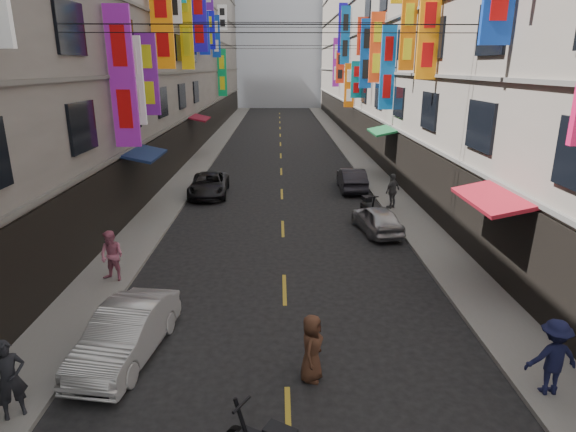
{
  "coord_description": "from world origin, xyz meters",
  "views": [
    {
      "loc": [
        -0.16,
        4.06,
        6.8
      ],
      "look_at": [
        0.0,
        12.34,
        4.22
      ],
      "focal_mm": 30.0,
      "sensor_mm": 36.0,
      "label": 1
    }
  ],
  "objects_px": {
    "pedestrian_rnear": "(553,357)",
    "pedestrian_crossing": "(312,348)",
    "scooter_far_right": "(368,206)",
    "pedestrian_rfar": "(393,191)",
    "pedestrian_lnear": "(10,379)",
    "car_left_mid": "(126,333)",
    "car_right_far": "(352,179)",
    "car_right_mid": "(377,219)",
    "pedestrian_lfar": "(112,256)",
    "car_left_far": "(209,185)"
  },
  "relations": [
    {
      "from": "scooter_far_right",
      "to": "pedestrian_lfar",
      "type": "height_order",
      "value": "pedestrian_lfar"
    },
    {
      "from": "scooter_far_right",
      "to": "pedestrian_lnear",
      "type": "relative_size",
      "value": 1.07
    },
    {
      "from": "pedestrian_rnear",
      "to": "pedestrian_crossing",
      "type": "relative_size",
      "value": 1.07
    },
    {
      "from": "car_left_mid",
      "to": "pedestrian_lnear",
      "type": "distance_m",
      "value": 2.71
    },
    {
      "from": "car_right_far",
      "to": "pedestrian_rnear",
      "type": "xyz_separation_m",
      "value": [
        1.57,
        -18.11,
        0.33
      ]
    },
    {
      "from": "scooter_far_right",
      "to": "car_right_far",
      "type": "xyz_separation_m",
      "value": [
        -0.08,
        4.86,
        0.2
      ]
    },
    {
      "from": "car_right_mid",
      "to": "pedestrian_lnear",
      "type": "height_order",
      "value": "pedestrian_lnear"
    },
    {
      "from": "car_right_mid",
      "to": "pedestrian_crossing",
      "type": "xyz_separation_m",
      "value": [
        -3.44,
        -10.05,
        0.2
      ]
    },
    {
      "from": "pedestrian_rnear",
      "to": "pedestrian_crossing",
      "type": "distance_m",
      "value": 5.07
    },
    {
      "from": "car_left_far",
      "to": "car_right_far",
      "type": "bearing_deg",
      "value": 4.98
    },
    {
      "from": "scooter_far_right",
      "to": "pedestrian_crossing",
      "type": "height_order",
      "value": "pedestrian_crossing"
    },
    {
      "from": "car_right_mid",
      "to": "car_right_far",
      "type": "bearing_deg",
      "value": -99.16
    },
    {
      "from": "car_right_mid",
      "to": "pedestrian_rfar",
      "type": "height_order",
      "value": "pedestrian_rfar"
    },
    {
      "from": "car_right_far",
      "to": "pedestrian_crossing",
      "type": "bearing_deg",
      "value": 79.52
    },
    {
      "from": "car_left_far",
      "to": "pedestrian_lfar",
      "type": "distance_m",
      "value": 11.34
    },
    {
      "from": "car_right_mid",
      "to": "pedestrian_crossing",
      "type": "distance_m",
      "value": 10.62
    },
    {
      "from": "pedestrian_rnear",
      "to": "pedestrian_rfar",
      "type": "height_order",
      "value": "pedestrian_rfar"
    },
    {
      "from": "car_right_far",
      "to": "scooter_far_right",
      "type": "bearing_deg",
      "value": 91.62
    },
    {
      "from": "car_left_mid",
      "to": "car_right_far",
      "type": "bearing_deg",
      "value": 73.24
    },
    {
      "from": "car_left_far",
      "to": "car_right_far",
      "type": "distance_m",
      "value": 8.06
    },
    {
      "from": "car_right_far",
      "to": "pedestrian_lnear",
      "type": "xyz_separation_m",
      "value": [
        -9.45,
        -18.62,
        0.31
      ]
    },
    {
      "from": "scooter_far_right",
      "to": "pedestrian_lnear",
      "type": "bearing_deg",
      "value": 43.86
    },
    {
      "from": "scooter_far_right",
      "to": "car_left_mid",
      "type": "bearing_deg",
      "value": 44.07
    },
    {
      "from": "pedestrian_lnear",
      "to": "car_left_mid",
      "type": "bearing_deg",
      "value": 18.18
    },
    {
      "from": "scooter_far_right",
      "to": "car_left_far",
      "type": "xyz_separation_m",
      "value": [
        -8.08,
        3.86,
        0.16
      ]
    },
    {
      "from": "pedestrian_lnear",
      "to": "pedestrian_rfar",
      "type": "xyz_separation_m",
      "value": [
        10.85,
        14.58,
        0.03
      ]
    },
    {
      "from": "scooter_far_right",
      "to": "pedestrian_rfar",
      "type": "relative_size",
      "value": 1.04
    },
    {
      "from": "scooter_far_right",
      "to": "car_right_far",
      "type": "relative_size",
      "value": 0.46
    },
    {
      "from": "car_left_far",
      "to": "pedestrian_lfar",
      "type": "height_order",
      "value": "pedestrian_lfar"
    },
    {
      "from": "pedestrian_lnear",
      "to": "pedestrian_rfar",
      "type": "distance_m",
      "value": 18.17
    },
    {
      "from": "car_right_far",
      "to": "pedestrian_rfar",
      "type": "bearing_deg",
      "value": 109.82
    },
    {
      "from": "car_left_mid",
      "to": "car_left_far",
      "type": "bearing_deg",
      "value": 99.31
    },
    {
      "from": "pedestrian_lnear",
      "to": "car_right_far",
      "type": "bearing_deg",
      "value": 27.06
    },
    {
      "from": "car_right_far",
      "to": "pedestrian_rfar",
      "type": "distance_m",
      "value": 4.29
    },
    {
      "from": "scooter_far_right",
      "to": "car_left_mid",
      "type": "xyz_separation_m",
      "value": [
        -7.95,
        -11.57,
        0.2
      ]
    },
    {
      "from": "car_right_far",
      "to": "pedestrian_lfar",
      "type": "relative_size",
      "value": 2.33
    },
    {
      "from": "pedestrian_lfar",
      "to": "pedestrian_rfar",
      "type": "xyz_separation_m",
      "value": [
        10.96,
        8.19,
        0.02
      ]
    },
    {
      "from": "car_left_far",
      "to": "pedestrian_crossing",
      "type": "xyz_separation_m",
      "value": [
        4.56,
        -16.4,
        0.19
      ]
    },
    {
      "from": "car_right_far",
      "to": "pedestrian_crossing",
      "type": "xyz_separation_m",
      "value": [
        -3.44,
        -17.4,
        0.15
      ]
    },
    {
      "from": "pedestrian_lfar",
      "to": "pedestrian_crossing",
      "type": "xyz_separation_m",
      "value": [
        6.12,
        -5.17,
        -0.16
      ]
    },
    {
      "from": "pedestrian_lnear",
      "to": "car_right_mid",
      "type": "bearing_deg",
      "value": 13.97
    },
    {
      "from": "scooter_far_right",
      "to": "car_right_far",
      "type": "distance_m",
      "value": 4.87
    },
    {
      "from": "car_left_mid",
      "to": "car_right_far",
      "type": "relative_size",
      "value": 0.99
    },
    {
      "from": "car_left_mid",
      "to": "car_right_mid",
      "type": "height_order",
      "value": "car_left_mid"
    },
    {
      "from": "scooter_far_right",
      "to": "pedestrian_crossing",
      "type": "xyz_separation_m",
      "value": [
        -3.52,
        -12.54,
        0.35
      ]
    },
    {
      "from": "pedestrian_rfar",
      "to": "pedestrian_lnear",
      "type": "bearing_deg",
      "value": 11.89
    },
    {
      "from": "pedestrian_rnear",
      "to": "pedestrian_crossing",
      "type": "xyz_separation_m",
      "value": [
        -5.02,
        0.71,
        -0.18
      ]
    },
    {
      "from": "pedestrian_crossing",
      "to": "pedestrian_lfar",
      "type": "bearing_deg",
      "value": 68.44
    },
    {
      "from": "car_right_mid",
      "to": "car_left_mid",
      "type": "bearing_deg",
      "value": 39.89
    },
    {
      "from": "car_left_mid",
      "to": "pedestrian_rnear",
      "type": "height_order",
      "value": "pedestrian_rnear"
    }
  ]
}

